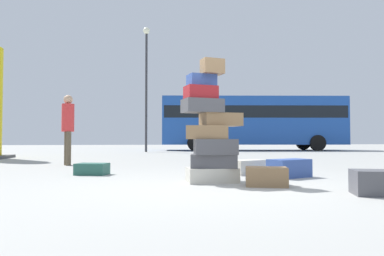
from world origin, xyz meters
The scene contains 9 objects.
ground_plane centered at (0.00, 0.00, 0.00)m, with size 80.00×80.00×0.00m, color #9E9E99.
suitcase_tower centered at (-0.04, 0.45, 0.72)m, with size 0.93×0.64×1.86m.
suitcase_navy_foreground_far centered at (1.39, 0.84, 0.15)m, with size 0.70×0.37×0.30m, color #334F99.
suitcase_teal_behind_tower centered at (-1.91, 1.85, 0.10)m, with size 0.54×0.37×0.21m, color #26594C.
suitcase_cream_foreground_near centered at (0.88, 1.44, 0.13)m, with size 0.63×0.34×0.26m, color beige.
suitcase_brown_right_side centered at (0.60, -0.15, 0.13)m, with size 0.55×0.36×0.26m, color olive.
person_bearded_onlooker centered at (-2.78, 4.37, 1.04)m, with size 0.30×0.32×1.74m.
parked_bus centered at (5.94, 15.60, 1.84)m, with size 10.99×4.13×3.15m.
lamp_post centered at (-0.51, 13.72, 4.23)m, with size 0.36×0.36×6.54m.
Camera 1 is at (-1.19, -4.70, 0.63)m, focal length 32.90 mm.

